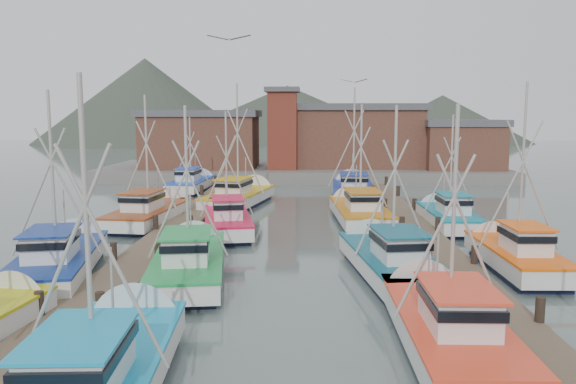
{
  "coord_description": "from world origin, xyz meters",
  "views": [
    {
      "loc": [
        0.68,
        -26.22,
        6.84
      ],
      "look_at": [
        -0.42,
        4.81,
        2.6
      ],
      "focal_mm": 35.0,
      "sensor_mm": 36.0,
      "label": 1
    }
  ],
  "objects_px": {
    "lookout_tower": "(282,128)",
    "boat_12": "(242,196)",
    "boat_0": "(104,370)",
    "boat_8": "(227,221)",
    "boat_4": "(190,261)",
    "boat_1": "(443,322)"
  },
  "relations": [
    {
      "from": "lookout_tower",
      "to": "boat_0",
      "type": "height_order",
      "value": "lookout_tower"
    },
    {
      "from": "lookout_tower",
      "to": "boat_12",
      "type": "height_order",
      "value": "lookout_tower"
    },
    {
      "from": "boat_12",
      "to": "boat_1",
      "type": "bearing_deg",
      "value": -58.86
    },
    {
      "from": "boat_8",
      "to": "boat_12",
      "type": "height_order",
      "value": "boat_12"
    },
    {
      "from": "lookout_tower",
      "to": "boat_12",
      "type": "distance_m",
      "value": 17.48
    },
    {
      "from": "boat_0",
      "to": "boat_8",
      "type": "relative_size",
      "value": 1.1
    },
    {
      "from": "boat_1",
      "to": "boat_0",
      "type": "bearing_deg",
      "value": -159.15
    },
    {
      "from": "boat_0",
      "to": "boat_8",
      "type": "distance_m",
      "value": 19.65
    },
    {
      "from": "boat_8",
      "to": "boat_12",
      "type": "xyz_separation_m",
      "value": [
        -0.32,
        10.17,
        0.01
      ]
    },
    {
      "from": "boat_12",
      "to": "boat_0",
      "type": "bearing_deg",
      "value": -77.86
    },
    {
      "from": "boat_8",
      "to": "boat_12",
      "type": "relative_size",
      "value": 0.83
    },
    {
      "from": "boat_0",
      "to": "boat_12",
      "type": "xyz_separation_m",
      "value": [
        -0.14,
        29.81,
        0.01
      ]
    },
    {
      "from": "lookout_tower",
      "to": "boat_4",
      "type": "bearing_deg",
      "value": -93.69
    },
    {
      "from": "boat_1",
      "to": "lookout_tower",
      "type": "bearing_deg",
      "value": 98.47
    },
    {
      "from": "boat_0",
      "to": "boat_4",
      "type": "distance_m",
      "value": 10.33
    },
    {
      "from": "boat_1",
      "to": "boat_12",
      "type": "distance_m",
      "value": 27.84
    },
    {
      "from": "lookout_tower",
      "to": "boat_1",
      "type": "height_order",
      "value": "lookout_tower"
    },
    {
      "from": "lookout_tower",
      "to": "boat_1",
      "type": "relative_size",
      "value": 0.96
    },
    {
      "from": "boat_4",
      "to": "boat_12",
      "type": "xyz_separation_m",
      "value": [
        -0.09,
        19.48,
        0.01
      ]
    },
    {
      "from": "boat_4",
      "to": "lookout_tower",
      "type": "bearing_deg",
      "value": 78.4
    },
    {
      "from": "boat_0",
      "to": "boat_4",
      "type": "xyz_separation_m",
      "value": [
        -0.05,
        10.33,
        -0.0
      ]
    },
    {
      "from": "boat_0",
      "to": "lookout_tower",
      "type": "bearing_deg",
      "value": 83.4
    }
  ]
}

